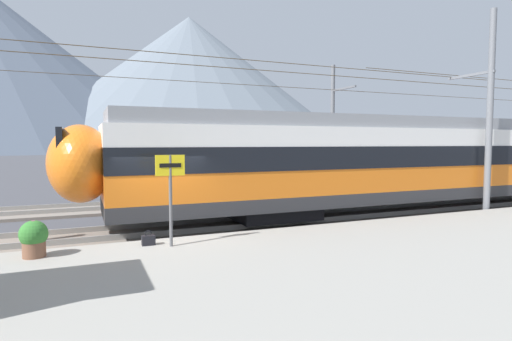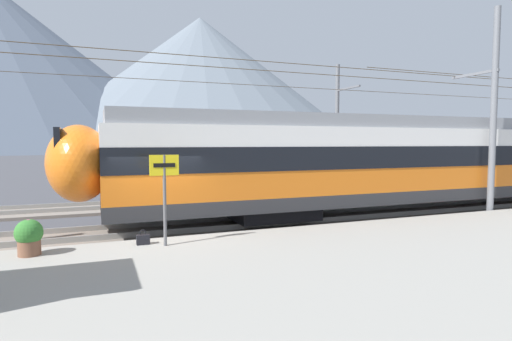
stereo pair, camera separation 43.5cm
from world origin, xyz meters
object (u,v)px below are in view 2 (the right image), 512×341
(handbag_near_sign, at_px, (143,239))
(potted_plant_platform_edge, at_px, (29,236))
(train_near_platform, at_px, (454,158))
(platform_sign, at_px, (164,179))
(catenary_mast_far_side, at_px, (339,125))
(catenary_mast_mid, at_px, (490,110))

(handbag_near_sign, relative_size, potted_plant_platform_edge, 0.46)
(train_near_platform, xyz_separation_m, platform_sign, (-12.47, -2.94, -0.24))
(train_near_platform, xyz_separation_m, handbag_near_sign, (-12.96, -2.61, -1.75))
(train_near_platform, relative_size, catenary_mast_far_side, 0.61)
(catenary_mast_far_side, relative_size, handbag_near_sign, 133.15)
(catenary_mast_far_side, xyz_separation_m, handbag_near_sign, (-12.09, -10.13, -3.44))
(catenary_mast_mid, relative_size, catenary_mast_far_side, 1.00)
(platform_sign, bearing_deg, handbag_near_sign, 146.88)
(train_near_platform, bearing_deg, catenary_mast_mid, -92.36)
(train_near_platform, height_order, handbag_near_sign, train_near_platform)
(train_near_platform, distance_m, handbag_near_sign, 13.34)
(train_near_platform, relative_size, platform_sign, 13.67)
(catenary_mast_mid, bearing_deg, catenary_mast_far_side, 95.00)
(train_near_platform, height_order, platform_sign, train_near_platform)
(catenary_mast_mid, distance_m, catenary_mast_far_side, 9.22)
(potted_plant_platform_edge, bearing_deg, platform_sign, -4.27)
(catenary_mast_mid, xyz_separation_m, potted_plant_platform_edge, (-15.38, -1.05, -3.29))
(train_near_platform, relative_size, handbag_near_sign, 81.87)
(handbag_near_sign, bearing_deg, potted_plant_platform_edge, -177.65)
(platform_sign, height_order, handbag_near_sign, platform_sign)
(catenary_mast_mid, distance_m, platform_sign, 12.64)
(catenary_mast_mid, relative_size, potted_plant_platform_edge, 60.70)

